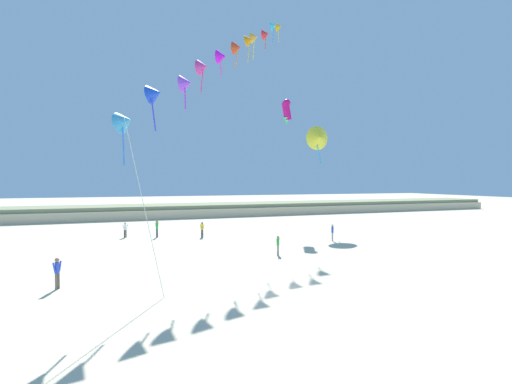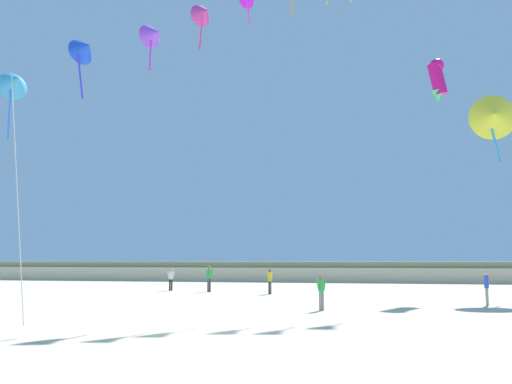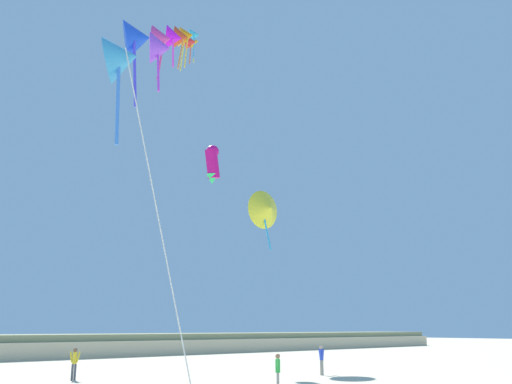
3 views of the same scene
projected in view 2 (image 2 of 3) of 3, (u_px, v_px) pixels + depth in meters
ground_plane at (199, 336)px, 15.04m from camera, size 240.00×240.00×0.00m
dune_ridge at (323, 271)px, 54.76m from camera, size 120.00×8.89×1.94m
person_near_left at (486, 286)px, 25.14m from camera, size 0.25×0.55×1.58m
person_near_right at (270, 280)px, 33.42m from camera, size 0.45×0.41×1.54m
person_mid_center at (321, 290)px, 22.61m from camera, size 0.43×0.41×1.48m
person_far_right at (209, 277)px, 35.69m from camera, size 0.38×0.57×1.73m
person_far_center at (171, 278)px, 37.29m from camera, size 0.53×0.21×1.52m
large_kite_low_lead at (494, 116)px, 32.45m from camera, size 2.77×0.97×4.33m
large_kite_mid_trail at (437, 78)px, 36.20m from camera, size 1.42×1.10×2.94m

